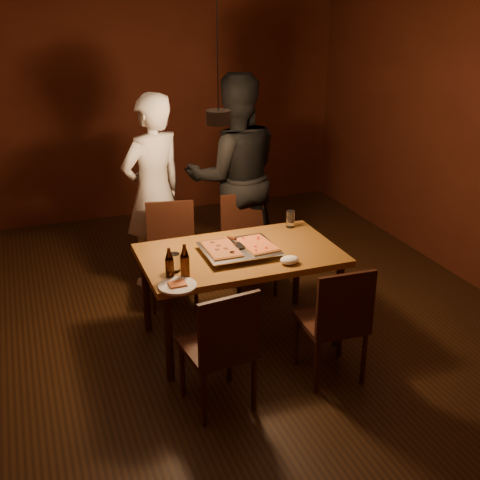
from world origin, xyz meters
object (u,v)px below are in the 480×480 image
object	(u,v)px
pizza_tray	(239,251)
chair_far_right	(246,234)
diner_white	(154,192)
diner_dark	(235,177)
dining_table	(240,261)
chair_far_left	(172,244)
chair_near_right	(337,314)
plate_slice	(177,286)
beer_bottle_a	(169,264)
pendant_lamp	(218,116)
beer_bottle_b	(185,261)
chair_near_left	(222,340)

from	to	relation	value
pizza_tray	chair_far_right	bearing A→B (deg)	59.96
diner_white	diner_dark	world-z (taller)	diner_dark
dining_table	diner_dark	distance (m)	1.31
chair_far_left	chair_near_right	distance (m)	1.78
dining_table	plate_slice	world-z (taller)	plate_slice
chair_far_right	pizza_tray	distance (m)	0.96
beer_bottle_a	pendant_lamp	world-z (taller)	pendant_lamp
chair_far_right	diner_dark	xyz separation A→B (m)	(0.03, 0.39, 0.43)
chair_near_right	beer_bottle_b	world-z (taller)	beer_bottle_b
beer_bottle_a	diner_dark	distance (m)	1.78
diner_white	chair_far_left	bearing A→B (deg)	72.28
dining_table	beer_bottle_b	distance (m)	0.60
chair_near_right	diner_dark	distance (m)	2.03
beer_bottle_a	beer_bottle_b	xyz separation A→B (m)	(0.11, -0.01, 0.01)
dining_table	beer_bottle_a	bearing A→B (deg)	-157.29
dining_table	pizza_tray	distance (m)	0.10
dining_table	pendant_lamp	distance (m)	1.10
beer_bottle_b	chair_far_right	bearing A→B (deg)	51.07
plate_slice	diner_dark	xyz separation A→B (m)	(1.00, 1.61, 0.21)
chair_far_left	beer_bottle_b	world-z (taller)	beer_bottle_b
pizza_tray	plate_slice	world-z (taller)	pizza_tray
chair_near_right	beer_bottle_b	size ratio (longest dim) A/B	2.00
chair_near_left	diner_dark	size ratio (longest dim) A/B	0.25
pendant_lamp	pizza_tray	bearing A→B (deg)	-69.05
chair_far_right	beer_bottle_b	distance (m)	1.43
chair_near_right	beer_bottle_b	distance (m)	1.11
pizza_tray	dining_table	bearing A→B (deg)	51.78
dining_table	chair_near_right	xyz separation A→B (m)	(0.42, -0.78, -0.14)
pizza_tray	beer_bottle_b	size ratio (longest dim) A/B	2.27
pizza_tray	diner_dark	xyz separation A→B (m)	(0.42, 1.24, 0.19)
chair_near_left	beer_bottle_b	xyz separation A→B (m)	(-0.08, 0.54, 0.33)
chair_near_right	pendant_lamp	size ratio (longest dim) A/B	0.44
pizza_tray	plate_slice	size ratio (longest dim) A/B	2.11
chair_near_left	diner_dark	world-z (taller)	diner_dark
chair_far_left	diner_white	size ratio (longest dim) A/B	0.27
chair_near_left	pendant_lamp	distance (m)	1.61
chair_near_left	chair_near_right	size ratio (longest dim) A/B	1.00
diner_dark	pendant_lamp	xyz separation A→B (m)	(-0.50, -1.03, 0.80)
chair_near_right	pizza_tray	distance (m)	0.90
diner_white	chair_near_right	bearing A→B (deg)	87.04
plate_slice	pendant_lamp	size ratio (longest dim) A/B	0.24
chair_near_left	diner_dark	xyz separation A→B (m)	(0.82, 2.02, 0.43)
chair_far_left	beer_bottle_a	bearing A→B (deg)	86.60
chair_far_left	diner_white	world-z (taller)	diner_white
dining_table	beer_bottle_b	bearing A→B (deg)	-152.25
beer_bottle_a	beer_bottle_b	distance (m)	0.11
chair_far_left	pizza_tray	distance (m)	0.94
chair_far_left	chair_near_left	distance (m)	1.64
chair_far_left	beer_bottle_b	size ratio (longest dim) A/B	2.04
dining_table	chair_far_left	world-z (taller)	chair_far_left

